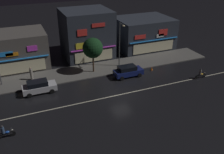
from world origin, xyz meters
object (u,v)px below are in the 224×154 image
at_px(pedestrian_on_sidewalk, 31,74).
at_px(motorcycle_lead, 200,74).
at_px(parked_car_near_kerb, 128,71).
at_px(streetlamp_mid, 120,41).
at_px(parked_car_trailing, 39,87).
at_px(motorcycle_following, 4,133).
at_px(traffic_cone, 152,68).

height_order(pedestrian_on_sidewalk, motorcycle_lead, pedestrian_on_sidewalk).
bearing_deg(pedestrian_on_sidewalk, parked_car_near_kerb, -80.69).
distance_m(pedestrian_on_sidewalk, motorcycle_lead, 24.35).
height_order(streetlamp_mid, pedestrian_on_sidewalk, streetlamp_mid).
relative_size(pedestrian_on_sidewalk, parked_car_trailing, 0.45).
relative_size(parked_car_near_kerb, parked_car_trailing, 1.00).
bearing_deg(streetlamp_mid, motorcycle_lead, -41.81).
height_order(pedestrian_on_sidewalk, motorcycle_following, pedestrian_on_sidewalk).
height_order(streetlamp_mid, motorcycle_lead, streetlamp_mid).
distance_m(parked_car_near_kerb, traffic_cone, 4.46).
bearing_deg(motorcycle_following, parked_car_trailing, -122.67).
height_order(motorcycle_following, traffic_cone, motorcycle_following).
bearing_deg(motorcycle_lead, streetlamp_mid, -49.50).
bearing_deg(motorcycle_lead, pedestrian_on_sidewalk, -28.46).
relative_size(streetlamp_mid, motorcycle_lead, 3.70).
bearing_deg(traffic_cone, motorcycle_lead, -45.31).
height_order(motorcycle_lead, motorcycle_following, same).
relative_size(pedestrian_on_sidewalk, motorcycle_following, 1.02).
relative_size(motorcycle_lead, motorcycle_following, 1.00).
bearing_deg(motorcycle_following, motorcycle_lead, -176.83).
xyz_separation_m(motorcycle_lead, motorcycle_following, (-26.63, -3.05, 0.00)).
relative_size(parked_car_near_kerb, motorcycle_lead, 2.26).
bearing_deg(pedestrian_on_sidewalk, motorcycle_following, -172.15).
relative_size(streetlamp_mid, traffic_cone, 12.77).
bearing_deg(parked_car_trailing, pedestrian_on_sidewalk, -82.38).
bearing_deg(motorcycle_lead, motorcycle_following, -1.15).
distance_m(streetlamp_mid, traffic_cone, 6.52).
relative_size(pedestrian_on_sidewalk, motorcycle_lead, 1.02).
distance_m(motorcycle_lead, traffic_cone, 7.24).
bearing_deg(parked_car_near_kerb, pedestrian_on_sidewalk, 163.15).
bearing_deg(motorcycle_lead, parked_car_near_kerb, -33.63).
xyz_separation_m(parked_car_trailing, motorcycle_lead, (22.24, -4.76, -0.24)).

